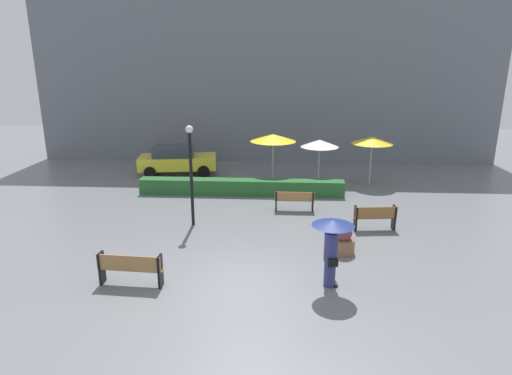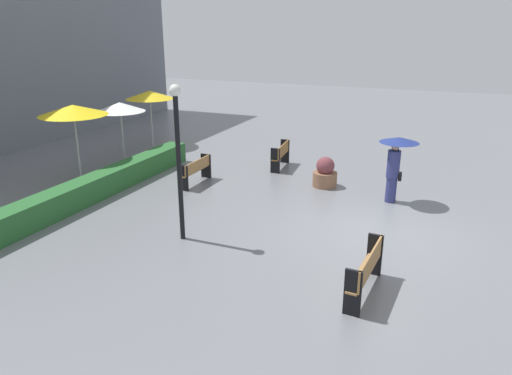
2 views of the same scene
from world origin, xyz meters
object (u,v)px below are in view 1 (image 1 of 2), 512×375
at_px(planter_pot, 342,240).
at_px(patio_umbrella_yellow_far, 372,140).
at_px(patio_umbrella_yellow, 273,138).
at_px(parked_car, 177,159).
at_px(pedestrian_with_umbrella, 332,241).
at_px(lamp_post, 191,165).
at_px(bench_back_row, 294,199).
at_px(patio_umbrella_white, 320,143).
at_px(bench_far_right, 375,216).
at_px(bench_near_left, 130,267).

height_order(planter_pot, patio_umbrella_yellow_far, patio_umbrella_yellow_far).
bearing_deg(patio_umbrella_yellow, parked_car, 161.64).
distance_m(pedestrian_with_umbrella, lamp_post, 6.61).
height_order(bench_back_row, patio_umbrella_white, patio_umbrella_white).
xyz_separation_m(pedestrian_with_umbrella, lamp_post, (-4.75, 4.49, 0.97)).
height_order(planter_pot, parked_car, parked_car).
xyz_separation_m(lamp_post, parked_car, (-2.44, 7.72, -1.55)).
relative_size(bench_back_row, pedestrian_with_umbrella, 0.82).
height_order(bench_far_right, bench_back_row, bench_far_right).
distance_m(bench_back_row, planter_pot, 4.33).
bearing_deg(parked_car, planter_pot, -51.73).
bearing_deg(planter_pot, bench_near_left, -157.83).
distance_m(patio_umbrella_yellow, parked_car, 5.87).
bearing_deg(bench_near_left, lamp_post, 80.18).
xyz_separation_m(patio_umbrella_white, patio_umbrella_yellow_far, (2.66, 0.51, 0.09)).
xyz_separation_m(bench_near_left, lamp_post, (0.82, 4.74, 1.80)).
distance_m(planter_pot, parked_car, 12.65).
bearing_deg(lamp_post, pedestrian_with_umbrella, -43.35).
bearing_deg(parked_car, bench_near_left, -82.61).
relative_size(planter_pot, patio_umbrella_yellow_far, 0.42).
xyz_separation_m(pedestrian_with_umbrella, patio_umbrella_yellow_far, (3.14, 10.84, 0.85)).
xyz_separation_m(lamp_post, patio_umbrella_white, (5.23, 5.84, -0.21)).
height_order(bench_near_left, patio_umbrella_yellow_far, patio_umbrella_yellow_far).
bearing_deg(patio_umbrella_yellow, pedestrian_with_umbrella, -80.06).
height_order(pedestrian_with_umbrella, patio_umbrella_yellow_far, patio_umbrella_yellow_far).
xyz_separation_m(planter_pot, lamp_post, (-5.39, 2.21, 1.93)).
distance_m(bench_far_right, planter_pot, 2.56).
relative_size(patio_umbrella_yellow_far, parked_car, 0.55).
xyz_separation_m(bench_back_row, pedestrian_with_umbrella, (0.83, -6.35, 0.89)).
xyz_separation_m(bench_back_row, patio_umbrella_white, (1.31, 3.97, 1.64)).
bearing_deg(bench_back_row, planter_pot, -70.18).
distance_m(lamp_post, parked_car, 8.24).
bearing_deg(planter_pot, patio_umbrella_yellow, 106.84).
height_order(planter_pot, patio_umbrella_white, patio_umbrella_white).
bearing_deg(bench_near_left, patio_umbrella_yellow, 70.66).
bearing_deg(pedestrian_with_umbrella, planter_pot, 74.39).
bearing_deg(lamp_post, bench_near_left, -99.82).
distance_m(bench_back_row, parked_car, 8.65).
bearing_deg(patio_umbrella_yellow, planter_pot, -73.16).
bearing_deg(parked_car, lamp_post, -72.48).
height_order(patio_umbrella_yellow, parked_car, patio_umbrella_yellow).
relative_size(planter_pot, patio_umbrella_yellow, 0.39).
height_order(bench_near_left, patio_umbrella_yellow, patio_umbrella_yellow).
bearing_deg(bench_far_right, bench_near_left, -148.98).
distance_m(bench_far_right, pedestrian_with_umbrella, 4.93).
bearing_deg(bench_near_left, pedestrian_with_umbrella, 2.55).
xyz_separation_m(bench_back_row, bench_near_left, (-4.75, -6.60, 0.06)).
distance_m(bench_near_left, patio_umbrella_yellow, 11.46).
bearing_deg(planter_pot, bench_far_right, 54.86).
relative_size(bench_far_right, pedestrian_with_umbrella, 0.79).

